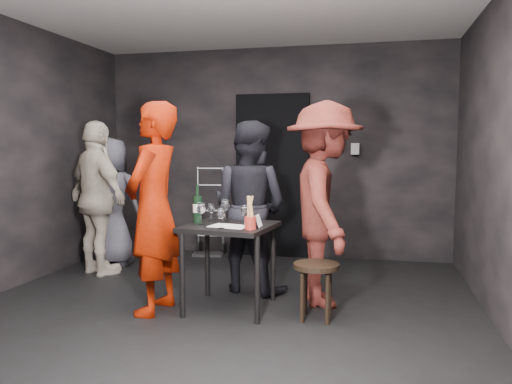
% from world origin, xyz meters
% --- Properties ---
extents(floor, '(4.50, 5.00, 0.02)m').
position_xyz_m(floor, '(0.00, 0.00, 0.00)').
color(floor, black).
rests_on(floor, ground).
extents(wall_back, '(4.50, 0.04, 2.70)m').
position_xyz_m(wall_back, '(0.00, 2.50, 1.35)').
color(wall_back, black).
rests_on(wall_back, ground).
extents(doorway, '(0.95, 0.10, 2.10)m').
position_xyz_m(doorway, '(0.00, 2.44, 1.05)').
color(doorway, black).
rests_on(doorway, ground).
extents(wallbox_upper, '(0.12, 0.06, 0.12)m').
position_xyz_m(wallbox_upper, '(0.85, 2.45, 1.45)').
color(wallbox_upper, '#B7B7B2').
rests_on(wallbox_upper, wall_back).
extents(wallbox_lower, '(0.10, 0.06, 0.14)m').
position_xyz_m(wallbox_lower, '(1.05, 2.45, 1.40)').
color(wallbox_lower, '#B7B7B2').
rests_on(wallbox_lower, wall_back).
extents(hand_truck, '(0.39, 0.33, 1.16)m').
position_xyz_m(hand_truck, '(-0.82, 2.32, 0.21)').
color(hand_truck, '#B2B2B7').
rests_on(hand_truck, floor).
extents(tasting_table, '(0.72, 0.72, 0.75)m').
position_xyz_m(tasting_table, '(0.07, 0.22, 0.65)').
color(tasting_table, black).
rests_on(tasting_table, floor).
extents(stool, '(0.38, 0.38, 0.47)m').
position_xyz_m(stool, '(0.84, 0.12, 0.38)').
color(stool, black).
rests_on(stool, floor).
extents(server_red, '(0.56, 0.81, 2.17)m').
position_xyz_m(server_red, '(-0.54, 0.00, 1.09)').
color(server_red, '#9A1801').
rests_on(server_red, floor).
extents(woman_black, '(1.02, 0.75, 1.87)m').
position_xyz_m(woman_black, '(0.10, 0.83, 0.93)').
color(woman_black, black).
rests_on(woman_black, floor).
extents(man_maroon, '(0.99, 1.55, 2.22)m').
position_xyz_m(man_maroon, '(0.86, 0.56, 1.11)').
color(man_maroon, maroon).
rests_on(man_maroon, floor).
extents(bystander_cream, '(1.27, 1.04, 1.96)m').
position_xyz_m(bystander_cream, '(-1.69, 1.04, 0.98)').
color(bystander_cream, beige).
rests_on(bystander_cream, floor).
extents(bystander_grey, '(0.77, 0.42, 1.57)m').
position_xyz_m(bystander_grey, '(-1.78, 1.48, 0.79)').
color(bystander_grey, '#52515F').
rests_on(bystander_grey, floor).
extents(tasting_mat, '(0.36, 0.27, 0.00)m').
position_xyz_m(tasting_mat, '(0.10, 0.12, 0.75)').
color(tasting_mat, white).
rests_on(tasting_mat, tasting_table).
extents(wine_glass_a, '(0.11, 0.11, 0.21)m').
position_xyz_m(wine_glass_a, '(-0.16, 0.14, 0.86)').
color(wine_glass_a, white).
rests_on(wine_glass_a, tasting_table).
extents(wine_glass_b, '(0.08, 0.08, 0.18)m').
position_xyz_m(wine_glass_b, '(-0.14, 0.35, 0.84)').
color(wine_glass_b, white).
rests_on(wine_glass_b, tasting_table).
extents(wine_glass_c, '(0.09, 0.09, 0.22)m').
position_xyz_m(wine_glass_c, '(-0.03, 0.42, 0.86)').
color(wine_glass_c, white).
rests_on(wine_glass_c, tasting_table).
extents(wine_glass_d, '(0.09, 0.09, 0.19)m').
position_xyz_m(wine_glass_d, '(0.07, -0.01, 0.84)').
color(wine_glass_d, white).
rests_on(wine_glass_d, tasting_table).
extents(wine_glass_e, '(0.07, 0.07, 0.18)m').
position_xyz_m(wine_glass_e, '(0.27, 0.09, 0.84)').
color(wine_glass_e, white).
rests_on(wine_glass_e, tasting_table).
extents(wine_glass_f, '(0.09, 0.09, 0.19)m').
position_xyz_m(wine_glass_f, '(0.21, 0.21, 0.85)').
color(wine_glass_f, white).
rests_on(wine_glass_f, tasting_table).
extents(wine_bottle, '(0.08, 0.08, 0.34)m').
position_xyz_m(wine_bottle, '(-0.24, 0.26, 0.88)').
color(wine_bottle, black).
rests_on(wine_bottle, tasting_table).
extents(breadstick_cup, '(0.10, 0.10, 0.30)m').
position_xyz_m(breadstick_cup, '(0.31, 0.01, 0.88)').
color(breadstick_cup, '#A42820').
rests_on(breadstick_cup, tasting_table).
extents(reserved_card, '(0.08, 0.13, 0.10)m').
position_xyz_m(reserved_card, '(0.32, 0.15, 0.80)').
color(reserved_card, white).
rests_on(reserved_card, tasting_table).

